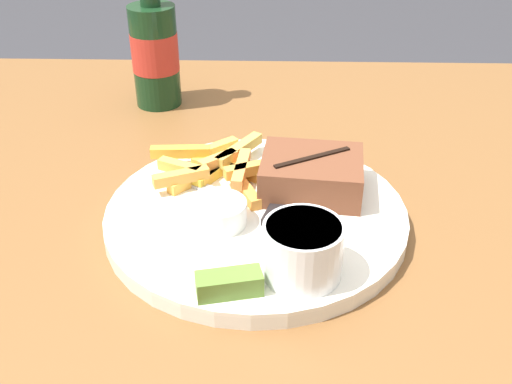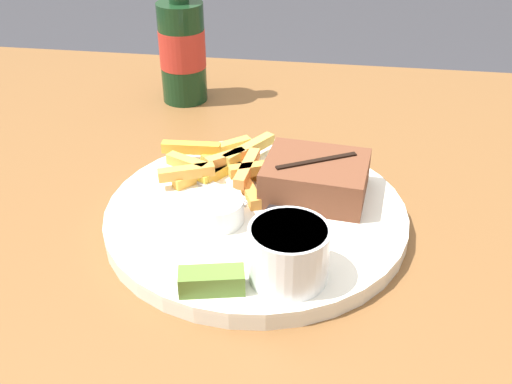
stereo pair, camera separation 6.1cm
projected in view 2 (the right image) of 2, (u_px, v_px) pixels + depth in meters
name	position (u px, v px, depth m)	size (l,w,h in m)	color
dining_table	(256.00, 291.00, 0.68)	(1.16, 0.96, 0.78)	brown
dinner_plate	(256.00, 216.00, 0.62)	(0.31, 0.31, 0.02)	silver
steak_portion	(316.00, 178.00, 0.63)	(0.11, 0.10, 0.04)	brown
fries_pile	(229.00, 165.00, 0.67)	(0.16, 0.15, 0.02)	gold
coleslaw_cup	(289.00, 250.00, 0.51)	(0.07, 0.07, 0.05)	white
dipping_sauce_cup	(217.00, 209.00, 0.59)	(0.05, 0.05, 0.02)	silver
pickle_spear	(212.00, 281.00, 0.51)	(0.06, 0.03, 0.02)	#567A2D
fork_utensil	(200.00, 180.00, 0.66)	(0.12, 0.08, 0.00)	#B7B7BC
knife_utensil	(290.00, 193.00, 0.64)	(0.06, 0.16, 0.01)	#B7B7BC
beer_bottle	(182.00, 46.00, 0.85)	(0.07, 0.07, 0.23)	#143319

